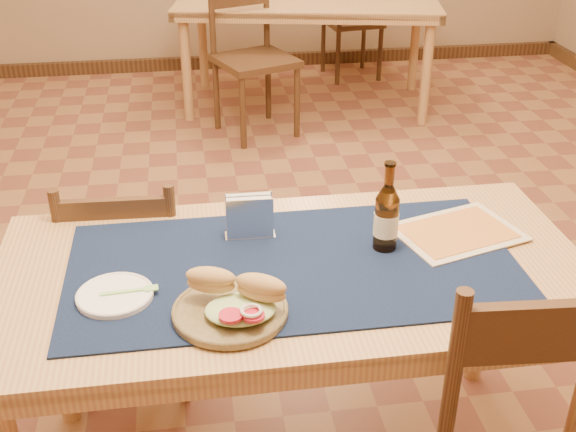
{
  "coord_description": "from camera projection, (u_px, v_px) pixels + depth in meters",
  "views": [
    {
      "loc": [
        -0.26,
        -2.41,
        1.8
      ],
      "look_at": [
        0.0,
        -0.7,
        0.85
      ],
      "focal_mm": 45.0,
      "sensor_mm": 36.0,
      "label": 1
    }
  ],
  "objects": [
    {
      "name": "main_table",
      "position": [
        293.0,
        292.0,
        1.97
      ],
      "size": [
        1.6,
        0.8,
        0.75
      ],
      "color": "tan",
      "rests_on": "ground"
    },
    {
      "name": "placemat",
      "position": [
        293.0,
        265.0,
        1.93
      ],
      "size": [
        1.2,
        0.6,
        0.01
      ],
      "primitive_type": "cube",
      "color": "#101D3C",
      "rests_on": "main_table"
    },
    {
      "name": "baseboard",
      "position": [
        263.0,
        306.0,
        2.96
      ],
      "size": [
        6.0,
        7.0,
        0.1
      ],
      "color": "#483019",
      "rests_on": "ground"
    },
    {
      "name": "back_table",
      "position": [
        307.0,
        10.0,
        4.92
      ],
      "size": [
        1.88,
        1.2,
        0.75
      ],
      "color": "tan",
      "rests_on": "ground"
    },
    {
      "name": "chair_main_far",
      "position": [
        129.0,
        278.0,
        2.44
      ],
      "size": [
        0.41,
        0.41,
        0.85
      ],
      "color": "#483019",
      "rests_on": "ground"
    },
    {
      "name": "chair_back_near",
      "position": [
        252.0,
        55.0,
        4.55
      ],
      "size": [
        0.58,
        0.58,
        0.97
      ],
      "color": "#483019",
      "rests_on": "ground"
    },
    {
      "name": "chair_back_far",
      "position": [
        354.0,
        20.0,
        5.56
      ],
      "size": [
        0.46,
        0.46,
        0.88
      ],
      "color": "#483019",
      "rests_on": "ground"
    },
    {
      "name": "sandwich_plate",
      "position": [
        234.0,
        304.0,
        1.72
      ],
      "size": [
        0.28,
        0.28,
        0.11
      ],
      "color": "brown",
      "rests_on": "placemat"
    },
    {
      "name": "side_plate",
      "position": [
        115.0,
        294.0,
        1.79
      ],
      "size": [
        0.19,
        0.19,
        0.02
      ],
      "color": "white",
      "rests_on": "placemat"
    },
    {
      "name": "fork",
      "position": [
        134.0,
        290.0,
        1.8
      ],
      "size": [
        0.14,
        0.03,
        0.0
      ],
      "color": "#94DE7A",
      "rests_on": "side_plate"
    },
    {
      "name": "beer_bottle",
      "position": [
        386.0,
        217.0,
        1.96
      ],
      "size": [
        0.07,
        0.07,
        0.26
      ],
      "color": "#4C2D0D",
      "rests_on": "placemat"
    },
    {
      "name": "napkin_holder",
      "position": [
        250.0,
        218.0,
        2.04
      ],
      "size": [
        0.14,
        0.05,
        0.13
      ],
      "color": "silver",
      "rests_on": "placemat"
    },
    {
      "name": "menu_card",
      "position": [
        457.0,
        232.0,
        2.08
      ],
      "size": [
        0.4,
        0.34,
        0.01
      ],
      "color": "beige",
      "rests_on": "placemat"
    }
  ]
}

